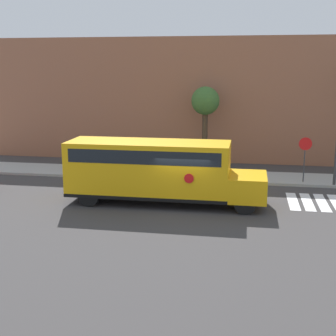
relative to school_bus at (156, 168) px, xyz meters
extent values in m
plane|color=#3A3838|center=(1.50, -0.53, -1.75)|extent=(60.00, 60.00, 0.00)
cube|color=#9E9E99|center=(1.50, 5.97, -1.67)|extent=(44.00, 3.00, 0.15)
cube|color=#935B42|center=(1.50, 12.47, 2.55)|extent=(32.00, 4.00, 8.59)
cube|color=white|center=(6.69, 1.47, -1.74)|extent=(0.50, 3.20, 0.01)
cube|color=white|center=(7.39, 1.47, -1.74)|extent=(0.50, 3.20, 0.01)
cube|color=white|center=(8.09, 1.47, -1.74)|extent=(0.50, 3.20, 0.01)
cube|color=#EAA80F|center=(-0.35, 0.00, 0.00)|extent=(7.82, 2.50, 2.60)
cube|color=#EAA80F|center=(4.43, 0.00, -0.72)|extent=(1.75, 2.50, 1.15)
cube|color=black|center=(-0.35, 0.00, -1.22)|extent=(7.82, 2.54, 0.16)
cube|color=black|center=(-0.35, 0.00, 0.75)|extent=(7.19, 2.53, 0.64)
cylinder|color=red|center=(1.80, -1.29, -0.13)|extent=(0.44, 0.02, 0.44)
cylinder|color=black|center=(4.35, 1.08, -1.25)|extent=(1.00, 0.30, 1.00)
cylinder|color=black|center=(4.35, -1.08, -1.25)|extent=(1.00, 0.30, 1.00)
cylinder|color=black|center=(-3.06, 1.08, -1.25)|extent=(1.00, 0.30, 1.00)
cylinder|color=black|center=(-3.06, -1.08, -1.25)|extent=(1.00, 0.30, 1.00)
cylinder|color=#38383A|center=(7.55, 5.13, -0.55)|extent=(0.07, 0.07, 2.38)
cylinder|color=red|center=(7.55, 5.08, 0.60)|extent=(0.72, 0.03, 0.72)
cylinder|color=#423323|center=(1.53, 9.00, 0.18)|extent=(0.36, 0.36, 3.85)
sphere|color=#3D662D|center=(1.53, 9.00, 2.66)|extent=(1.85, 1.85, 1.85)
camera|label=1|loc=(4.38, -21.73, 4.82)|focal=50.00mm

